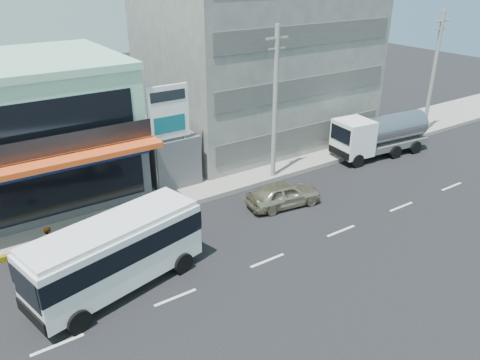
# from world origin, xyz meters

# --- Properties ---
(ground) EXTENTS (120.00, 120.00, 0.00)m
(ground) POSITION_xyz_m (0.00, 0.00, 0.00)
(ground) COLOR black
(ground) RESTS_ON ground
(sidewalk) EXTENTS (70.00, 5.00, 0.30)m
(sidewalk) POSITION_xyz_m (5.00, 9.50, 0.15)
(sidewalk) COLOR gray
(sidewalk) RESTS_ON ground
(shop_building) EXTENTS (12.40, 11.70, 8.00)m
(shop_building) POSITION_xyz_m (-8.00, 13.95, 4.00)
(shop_building) COLOR #45464A
(shop_building) RESTS_ON ground
(concrete_building) EXTENTS (16.00, 12.00, 14.00)m
(concrete_building) POSITION_xyz_m (10.00, 15.00, 7.00)
(concrete_building) COLOR gray
(concrete_building) RESTS_ON ground
(gap_structure) EXTENTS (3.00, 6.00, 3.50)m
(gap_structure) POSITION_xyz_m (0.00, 12.00, 1.75)
(gap_structure) COLOR #45464A
(gap_structure) RESTS_ON ground
(satellite_dish) EXTENTS (1.50, 1.50, 0.15)m
(satellite_dish) POSITION_xyz_m (0.00, 11.00, 3.58)
(satellite_dish) COLOR slate
(satellite_dish) RESTS_ON gap_structure
(billboard) EXTENTS (2.60, 0.18, 6.90)m
(billboard) POSITION_xyz_m (-0.50, 9.20, 4.93)
(billboard) COLOR gray
(billboard) RESTS_ON ground
(utility_pole_near) EXTENTS (1.60, 0.30, 10.00)m
(utility_pole_near) POSITION_xyz_m (6.00, 7.40, 5.15)
(utility_pole_near) COLOR #999993
(utility_pole_near) RESTS_ON ground
(utility_pole_far) EXTENTS (1.60, 0.30, 10.00)m
(utility_pole_far) POSITION_xyz_m (22.00, 7.40, 5.15)
(utility_pole_far) COLOR #999993
(utility_pole_far) RESTS_ON ground
(minibus) EXTENTS (8.23, 4.26, 3.29)m
(minibus) POSITION_xyz_m (-6.73, 2.06, 1.96)
(minibus) COLOR white
(minibus) RESTS_ON ground
(sedan) EXTENTS (4.74, 2.46, 1.54)m
(sedan) POSITION_xyz_m (4.25, 4.06, 0.77)
(sedan) COLOR beige
(sedan) RESTS_ON ground
(tanker_truck) EXTENTS (8.05, 3.21, 3.10)m
(tanker_truck) POSITION_xyz_m (15.15, 6.53, 1.66)
(tanker_truck) COLOR white
(tanker_truck) RESTS_ON ground
(motorcycle_rider) EXTENTS (1.92, 0.74, 2.43)m
(motorcycle_rider) POSITION_xyz_m (-8.81, 4.85, 0.80)
(motorcycle_rider) COLOR #560C19
(motorcycle_rider) RESTS_ON ground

